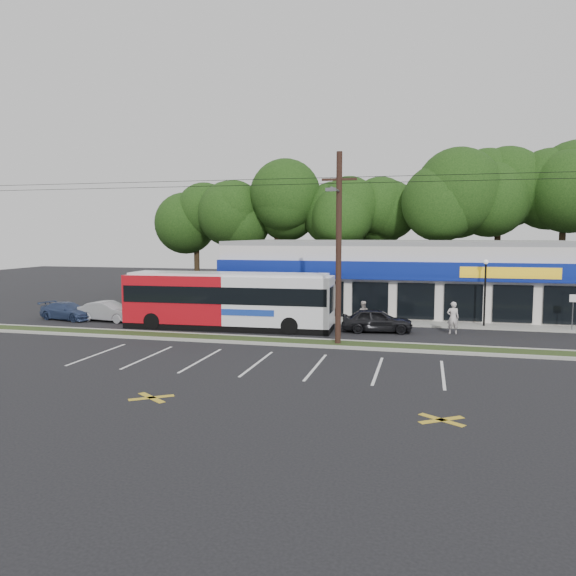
# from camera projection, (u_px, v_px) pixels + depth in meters

# --- Properties ---
(ground) EXTENTS (120.00, 120.00, 0.00)m
(ground) POSITION_uv_depth(u_px,v_px,m) (278.00, 346.00, 29.19)
(ground) COLOR black
(ground) RESTS_ON ground
(grass_strip) EXTENTS (40.00, 1.60, 0.12)m
(grass_strip) POSITION_uv_depth(u_px,v_px,m) (283.00, 341.00, 30.15)
(grass_strip) COLOR #233314
(grass_strip) RESTS_ON ground
(curb_south) EXTENTS (40.00, 0.25, 0.14)m
(curb_south) POSITION_uv_depth(u_px,v_px,m) (278.00, 344.00, 29.33)
(curb_south) COLOR #9E9E93
(curb_south) RESTS_ON ground
(curb_north) EXTENTS (40.00, 0.25, 0.14)m
(curb_north) POSITION_uv_depth(u_px,v_px,m) (286.00, 338.00, 30.97)
(curb_north) COLOR #9E9E93
(curb_north) RESTS_ON ground
(sidewalk) EXTENTS (32.00, 2.20, 0.10)m
(sidewalk) POSITION_uv_depth(u_px,v_px,m) (387.00, 322.00, 36.69)
(sidewalk) COLOR #9E9E93
(sidewalk) RESTS_ON ground
(strip_mall) EXTENTS (25.00, 12.55, 5.30)m
(strip_mall) POSITION_uv_depth(u_px,v_px,m) (400.00, 275.00, 43.00)
(strip_mall) COLOR silver
(strip_mall) RESTS_ON ground
(utility_pole) EXTENTS (50.00, 2.77, 10.00)m
(utility_pole) POSITION_uv_depth(u_px,v_px,m) (335.00, 242.00, 28.89)
(utility_pole) COLOR black
(utility_pole) RESTS_ON ground
(lamp_post) EXTENTS (0.30, 0.30, 4.25)m
(lamp_post) POSITION_uv_depth(u_px,v_px,m) (485.00, 285.00, 34.81)
(lamp_post) COLOR black
(lamp_post) RESTS_ON ground
(sign_post) EXTENTS (0.45, 0.10, 2.23)m
(sign_post) POSITION_uv_depth(u_px,v_px,m) (573.00, 306.00, 33.50)
(sign_post) COLOR #59595E
(sign_post) RESTS_ON ground
(tree_line) EXTENTS (46.76, 6.76, 11.83)m
(tree_line) POSITION_uv_depth(u_px,v_px,m) (390.00, 206.00, 52.55)
(tree_line) COLOR black
(tree_line) RESTS_ON ground
(metrobus) EXTENTS (12.95, 3.19, 3.46)m
(metrobus) POSITION_uv_depth(u_px,v_px,m) (228.00, 299.00, 34.40)
(metrobus) COLOR #B30D17
(metrobus) RESTS_ON ground
(car_dark) EXTENTS (4.37, 2.22, 1.42)m
(car_dark) POSITION_uv_depth(u_px,v_px,m) (377.00, 320.00, 33.33)
(car_dark) COLOR black
(car_dark) RESTS_ON ground
(car_silver) EXTENTS (4.20, 1.87, 1.34)m
(car_silver) POSITION_uv_depth(u_px,v_px,m) (108.00, 311.00, 37.42)
(car_silver) COLOR #9B9DA2
(car_silver) RESTS_ON ground
(car_blue) EXTENTS (4.38, 2.48, 1.20)m
(car_blue) POSITION_uv_depth(u_px,v_px,m) (68.00, 311.00, 38.15)
(car_blue) COLOR navy
(car_blue) RESTS_ON ground
(pedestrian_a) EXTENTS (0.72, 0.50, 1.90)m
(pedestrian_a) POSITION_uv_depth(u_px,v_px,m) (453.00, 318.00, 32.75)
(pedestrian_a) COLOR beige
(pedestrian_a) RESTS_ON ground
(pedestrian_b) EXTENTS (0.90, 0.74, 1.72)m
(pedestrian_b) POSITION_uv_depth(u_px,v_px,m) (363.00, 315.00, 34.55)
(pedestrian_b) COLOR beige
(pedestrian_b) RESTS_ON ground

